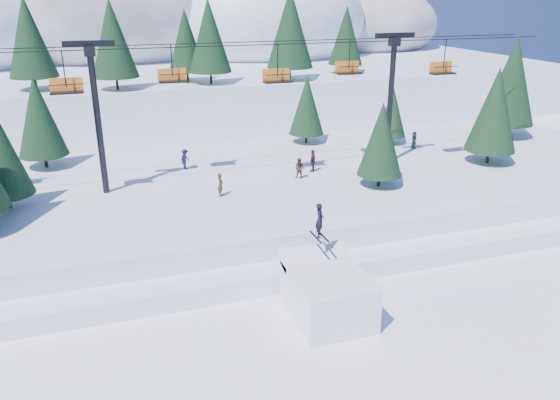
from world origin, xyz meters
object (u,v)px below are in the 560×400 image
object	(u,v)px
banner_near	(376,266)
banner_far	(419,260)
chairlift	(246,87)
jump_kicker	(327,293)

from	to	relation	value
banner_near	banner_far	distance (m)	2.86
chairlift	banner_near	world-z (taller)	chairlift
jump_kicker	banner_far	size ratio (longest dim) A/B	2.00
chairlift	banner_far	world-z (taller)	chairlift
banner_far	jump_kicker	bearing A→B (deg)	-157.75
banner_far	banner_near	bearing A→B (deg)	177.54
chairlift	banner_far	xyz separation A→B (m)	(7.16, -12.78, -8.78)
banner_near	banner_far	bearing A→B (deg)	-2.46
jump_kicker	banner_far	xyz separation A→B (m)	(7.34, 3.00, -0.82)
jump_kicker	chairlift	world-z (taller)	chairlift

